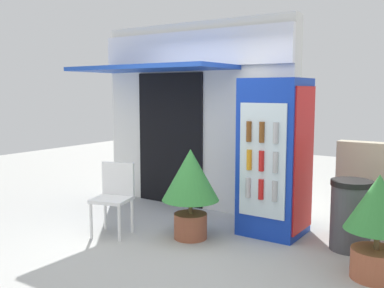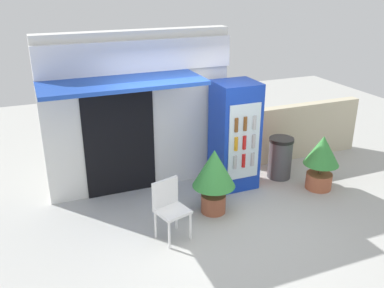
{
  "view_description": "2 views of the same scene",
  "coord_description": "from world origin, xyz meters",
  "px_view_note": "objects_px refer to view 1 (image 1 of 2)",
  "views": [
    {
      "loc": [
        3.1,
        -3.9,
        1.77
      ],
      "look_at": [
        0.19,
        0.4,
        1.14
      ],
      "focal_mm": 41.42,
      "sensor_mm": 36.0,
      "label": 1
    },
    {
      "loc": [
        -2.36,
        -4.97,
        3.57
      ],
      "look_at": [
        -0.11,
        0.57,
        1.15
      ],
      "focal_mm": 39.06,
      "sensor_mm": 36.0,
      "label": 2
    }
  ],
  "objects_px": {
    "potted_plant_curbside": "(378,217)",
    "drink_cooler": "(275,157)",
    "trash_bin": "(351,215)",
    "potted_plant_near_shop": "(190,182)",
    "plastic_chair": "(115,193)"
  },
  "relations": [
    {
      "from": "potted_plant_curbside",
      "to": "drink_cooler",
      "type": "bearing_deg",
      "value": 152.09
    },
    {
      "from": "drink_cooler",
      "to": "trash_bin",
      "type": "xyz_separation_m",
      "value": [
        0.94,
        -0.06,
        -0.56
      ]
    },
    {
      "from": "potted_plant_curbside",
      "to": "potted_plant_near_shop",
      "type": "bearing_deg",
      "value": -179.34
    },
    {
      "from": "drink_cooler",
      "to": "plastic_chair",
      "type": "xyz_separation_m",
      "value": [
        -1.63,
        -1.12,
        -0.44
      ]
    },
    {
      "from": "potted_plant_curbside",
      "to": "trash_bin",
      "type": "height_order",
      "value": "potted_plant_curbside"
    },
    {
      "from": "drink_cooler",
      "to": "trash_bin",
      "type": "distance_m",
      "value": 1.1
    },
    {
      "from": "potted_plant_near_shop",
      "to": "potted_plant_curbside",
      "type": "distance_m",
      "value": 2.1
    },
    {
      "from": "potted_plant_curbside",
      "to": "trash_bin",
      "type": "distance_m",
      "value": 0.8
    },
    {
      "from": "potted_plant_near_shop",
      "to": "potted_plant_curbside",
      "type": "height_order",
      "value": "potted_plant_near_shop"
    },
    {
      "from": "drink_cooler",
      "to": "potted_plant_near_shop",
      "type": "relative_size",
      "value": 1.77
    },
    {
      "from": "potted_plant_near_shop",
      "to": "potted_plant_curbside",
      "type": "bearing_deg",
      "value": 0.66
    },
    {
      "from": "potted_plant_curbside",
      "to": "trash_bin",
      "type": "relative_size",
      "value": 1.27
    },
    {
      "from": "drink_cooler",
      "to": "potted_plant_near_shop",
      "type": "distance_m",
      "value": 1.09
    },
    {
      "from": "drink_cooler",
      "to": "potted_plant_curbside",
      "type": "distance_m",
      "value": 1.57
    },
    {
      "from": "drink_cooler",
      "to": "potted_plant_near_shop",
      "type": "xyz_separation_m",
      "value": [
        -0.75,
        -0.74,
        -0.27
      ]
    }
  ]
}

